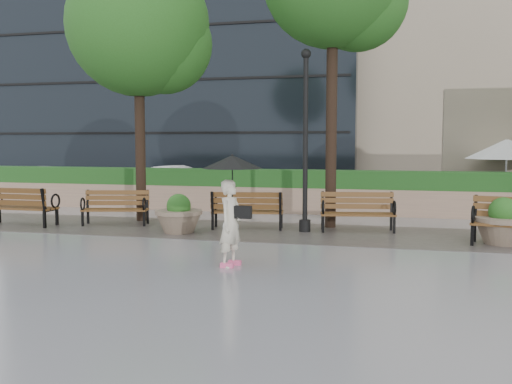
% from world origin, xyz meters
% --- Properties ---
extents(ground, '(100.00, 100.00, 0.00)m').
position_xyz_m(ground, '(0.00, 0.00, 0.00)').
color(ground, gray).
rests_on(ground, ground).
extents(cobble_strip, '(28.00, 3.20, 0.01)m').
position_xyz_m(cobble_strip, '(0.00, 3.00, 0.01)').
color(cobble_strip, '#383330').
rests_on(cobble_strip, ground).
extents(hedge_wall, '(24.00, 0.80, 1.35)m').
position_xyz_m(hedge_wall, '(0.00, 7.00, 0.66)').
color(hedge_wall, tan).
rests_on(hedge_wall, ground).
extents(asphalt_street, '(40.00, 7.00, 0.00)m').
position_xyz_m(asphalt_street, '(0.00, 11.00, 0.00)').
color(asphalt_street, black).
rests_on(asphalt_street, ground).
extents(bench_0, '(1.93, 0.80, 1.03)m').
position_xyz_m(bench_0, '(-6.66, 2.39, 0.31)').
color(bench_0, brown).
rests_on(bench_0, ground).
extents(bench_1, '(1.82, 1.07, 0.92)m').
position_xyz_m(bench_1, '(-4.25, 3.08, 0.27)').
color(bench_1, brown).
rests_on(bench_1, ground).
extents(bench_2, '(1.89, 0.98, 0.97)m').
position_xyz_m(bench_2, '(-0.66, 3.27, 0.29)').
color(bench_2, brown).
rests_on(bench_2, ground).
extents(bench_3, '(1.89, 1.00, 0.97)m').
position_xyz_m(bench_3, '(2.10, 3.53, 0.29)').
color(bench_3, brown).
rests_on(bench_3, ground).
extents(planter_left, '(1.15, 1.15, 0.96)m').
position_xyz_m(planter_left, '(-2.13, 2.28, 0.38)').
color(planter_left, '#7F6B56').
rests_on(planter_left, ground).
extents(planter_right, '(1.23, 1.23, 1.03)m').
position_xyz_m(planter_right, '(5.29, 2.53, 0.40)').
color(planter_right, '#7F6B56').
rests_on(planter_right, ground).
extents(lamppost, '(0.28, 0.28, 4.46)m').
position_xyz_m(lamppost, '(0.84, 3.19, 1.98)').
color(lamppost, black).
rests_on(lamppost, ground).
extents(tree_0, '(3.92, 3.91, 7.38)m').
position_xyz_m(tree_0, '(-3.82, 4.12, 5.29)').
color(tree_0, black).
rests_on(tree_0, ground).
extents(patio_umb_white, '(2.50, 2.50, 2.30)m').
position_xyz_m(patio_umb_white, '(6.33, 8.58, 1.99)').
color(patio_umb_white, black).
rests_on(patio_umb_white, ground).
extents(car_left, '(4.41, 2.09, 1.24)m').
position_xyz_m(car_left, '(-10.67, 9.78, 0.62)').
color(car_left, silver).
rests_on(car_left, ground).
extents(car_right, '(4.00, 1.67, 1.29)m').
position_xyz_m(car_right, '(-5.38, 10.41, 0.64)').
color(car_right, silver).
rests_on(car_right, ground).
extents(pedestrian, '(1.08, 1.08, 1.98)m').
position_xyz_m(pedestrian, '(0.20, -0.99, 1.20)').
color(pedestrian, beige).
rests_on(pedestrian, ground).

